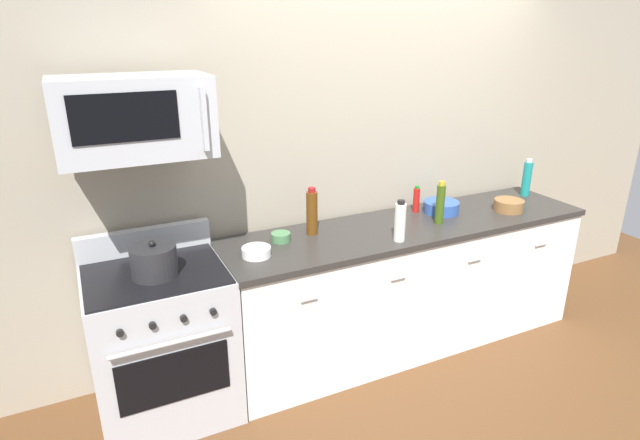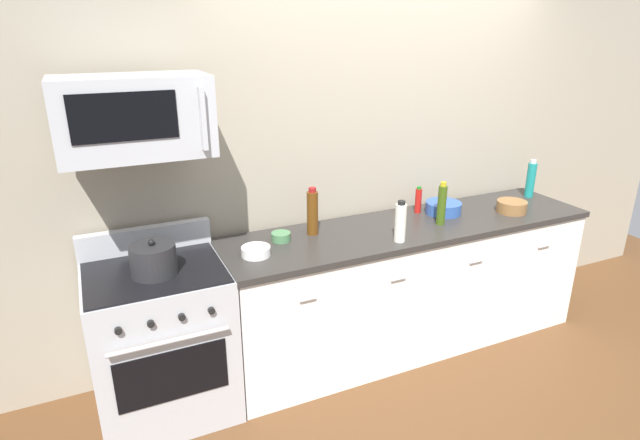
% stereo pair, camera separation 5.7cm
% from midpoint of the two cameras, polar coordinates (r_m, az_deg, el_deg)
% --- Properties ---
extents(ground_plane, '(6.85, 6.85, 0.00)m').
position_cam_midpoint_polar(ground_plane, '(3.98, 9.64, -12.94)').
color(ground_plane, brown).
extents(back_wall, '(5.71, 0.10, 2.70)m').
position_cam_midpoint_polar(back_wall, '(3.76, 7.36, 7.71)').
color(back_wall, '#9E937F').
rests_on(back_wall, ground_plane).
extents(counter_unit, '(2.62, 0.66, 0.92)m').
position_cam_midpoint_polar(counter_unit, '(3.74, 10.06, -7.06)').
color(counter_unit, white).
rests_on(counter_unit, ground_plane).
extents(range_oven, '(0.76, 0.69, 1.07)m').
position_cam_midpoint_polar(range_oven, '(3.20, -16.38, -12.57)').
color(range_oven, '#B7BABF').
rests_on(range_oven, ground_plane).
extents(microwave, '(0.74, 0.44, 0.40)m').
position_cam_midpoint_polar(microwave, '(2.79, -19.18, 10.67)').
color(microwave, '#B7BABF').
extents(bottle_wine_amber, '(0.07, 0.07, 0.31)m').
position_cam_midpoint_polar(bottle_wine_amber, '(3.29, -0.34, 0.86)').
color(bottle_wine_amber, '#59330F').
rests_on(bottle_wine_amber, countertop_slab).
extents(bottle_hot_sauce_red, '(0.05, 0.05, 0.19)m').
position_cam_midpoint_polar(bottle_hot_sauce_red, '(3.76, 11.16, 2.14)').
color(bottle_hot_sauce_red, '#B21914').
rests_on(bottle_hot_sauce_red, countertop_slab).
extents(bottle_vinegar_white, '(0.07, 0.07, 0.26)m').
position_cam_midpoint_polar(bottle_vinegar_white, '(3.22, 9.32, -0.25)').
color(bottle_vinegar_white, silver).
rests_on(bottle_vinegar_white, countertop_slab).
extents(bottle_sparkling_teal, '(0.07, 0.07, 0.29)m').
position_cam_midpoint_polar(bottle_sparkling_teal, '(4.36, 22.46, 4.15)').
color(bottle_sparkling_teal, '#197F7A').
rests_on(bottle_sparkling_teal, countertop_slab).
extents(bottle_olive_oil, '(0.06, 0.06, 0.29)m').
position_cam_midpoint_polar(bottle_olive_oil, '(3.56, 13.66, 1.68)').
color(bottle_olive_oil, '#385114').
rests_on(bottle_olive_oil, countertop_slab).
extents(bowl_wooden_salad, '(0.21, 0.21, 0.08)m').
position_cam_midpoint_polar(bowl_wooden_salad, '(3.97, 20.67, 1.43)').
color(bowl_wooden_salad, brown).
rests_on(bowl_wooden_salad, countertop_slab).
extents(bowl_white_ceramic, '(0.17, 0.17, 0.05)m').
position_cam_midpoint_polar(bowl_white_ceramic, '(3.04, -6.51, -3.39)').
color(bowl_white_ceramic, white).
rests_on(bowl_white_ceramic, countertop_slab).
extents(bowl_blue_mixing, '(0.25, 0.25, 0.08)m').
position_cam_midpoint_polar(bowl_blue_mixing, '(3.80, 13.80, 1.37)').
color(bowl_blue_mixing, '#2D519E').
rests_on(bowl_blue_mixing, countertop_slab).
extents(bowl_green_glaze, '(0.12, 0.12, 0.05)m').
position_cam_midpoint_polar(bowl_green_glaze, '(3.23, -3.80, -1.81)').
color(bowl_green_glaze, '#477A4C').
rests_on(bowl_green_glaze, countertop_slab).
extents(stockpot, '(0.24, 0.24, 0.20)m').
position_cam_midpoint_polar(stockpot, '(2.90, -17.26, -4.17)').
color(stockpot, '#262628').
rests_on(stockpot, range_oven).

